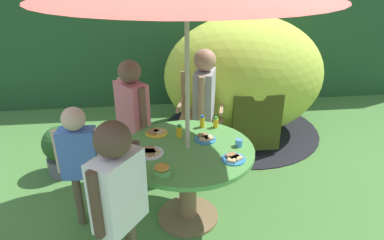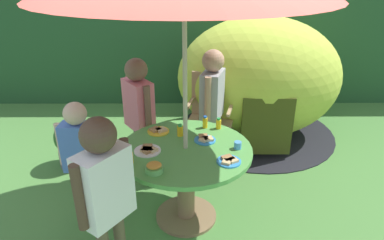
% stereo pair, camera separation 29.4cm
% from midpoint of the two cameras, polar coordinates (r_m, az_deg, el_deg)
% --- Properties ---
extents(ground_plane, '(10.00, 10.00, 0.02)m').
position_cam_midpoint_polar(ground_plane, '(3.31, -3.30, -16.01)').
color(ground_plane, '#477A38').
extents(hedge_backdrop, '(9.00, 0.70, 2.13)m').
position_cam_midpoint_polar(hedge_backdrop, '(5.77, -5.60, 13.84)').
color(hedge_backdrop, '#234C28').
rests_on(hedge_backdrop, ground_plane).
extents(garden_table, '(1.12, 1.12, 0.73)m').
position_cam_midpoint_polar(garden_table, '(2.98, -3.56, -7.98)').
color(garden_table, brown).
rests_on(garden_table, ground_plane).
extents(wooden_chair, '(0.61, 0.56, 1.00)m').
position_cam_midpoint_polar(wooden_chair, '(4.01, -0.48, 1.45)').
color(wooden_chair, tan).
rests_on(wooden_chair, ground_plane).
extents(dome_tent, '(2.17, 2.17, 1.57)m').
position_cam_midpoint_polar(dome_tent, '(4.60, 6.76, 7.21)').
color(dome_tent, '#B2C63F').
rests_on(dome_tent, ground_plane).
extents(potted_plant, '(0.40, 0.40, 0.56)m').
position_cam_midpoint_polar(potted_plant, '(4.07, -22.84, -4.59)').
color(potted_plant, '#595960').
rests_on(potted_plant, ground_plane).
extents(child_in_grey_shirt, '(0.29, 0.44, 1.36)m').
position_cam_midpoint_polar(child_in_grey_shirt, '(3.66, -0.22, 4.23)').
color(child_in_grey_shirt, navy).
rests_on(child_in_grey_shirt, ground_plane).
extents(child_in_pink_shirt, '(0.35, 0.39, 1.33)m').
position_cam_midpoint_polar(child_in_pink_shirt, '(3.46, -12.34, 2.04)').
color(child_in_pink_shirt, '#3F3F47').
rests_on(child_in_pink_shirt, ground_plane).
extents(child_in_blue_shirt, '(0.39, 0.19, 1.13)m').
position_cam_midpoint_polar(child_in_blue_shirt, '(3.02, -21.04, -5.27)').
color(child_in_blue_shirt, brown).
rests_on(child_in_blue_shirt, ground_plane).
extents(child_in_white_shirt, '(0.36, 0.39, 1.33)m').
position_cam_midpoint_polar(child_in_white_shirt, '(2.26, -15.94, -11.49)').
color(child_in_white_shirt, brown).
rests_on(child_in_white_shirt, ground_plane).
extents(snack_bowl, '(0.13, 0.13, 0.07)m').
position_cam_midpoint_polar(snack_bowl, '(2.56, -8.38, -8.33)').
color(snack_bowl, '#66B259').
rests_on(snack_bowl, garden_table).
extents(plate_mid_left, '(0.19, 0.19, 0.03)m').
position_cam_midpoint_polar(plate_mid_left, '(3.00, -0.58, -3.17)').
color(plate_mid_left, '#338CD8').
rests_on(plate_mid_left, garden_table).
extents(plate_far_right, '(0.22, 0.22, 0.03)m').
position_cam_midpoint_polar(plate_far_right, '(2.83, -9.94, -5.41)').
color(plate_far_right, white).
rests_on(plate_far_right, garden_table).
extents(plate_center_front, '(0.19, 0.19, 0.03)m').
position_cam_midpoint_polar(plate_center_front, '(2.71, 3.87, -6.49)').
color(plate_center_front, '#338CD8').
rests_on(plate_center_front, garden_table).
extents(plate_back_edge, '(0.20, 0.20, 0.03)m').
position_cam_midpoint_polar(plate_back_edge, '(3.14, -8.62, -2.11)').
color(plate_back_edge, yellow).
rests_on(plate_back_edge, garden_table).
extents(juice_bottle_near_left, '(0.05, 0.05, 0.11)m').
position_cam_midpoint_polar(juice_bottle_near_left, '(3.05, -4.89, -1.91)').
color(juice_bottle_near_left, yellow).
rests_on(juice_bottle_near_left, garden_table).
extents(juice_bottle_near_right, '(0.05, 0.05, 0.11)m').
position_cam_midpoint_polar(juice_bottle_near_right, '(3.21, 1.37, -0.48)').
color(juice_bottle_near_right, yellow).
rests_on(juice_bottle_near_right, garden_table).
extents(juice_bottle_far_left, '(0.05, 0.05, 0.12)m').
position_cam_midpoint_polar(juice_bottle_far_left, '(3.21, -0.89, -0.35)').
color(juice_bottle_far_left, yellow).
rests_on(juice_bottle_far_left, garden_table).
extents(juice_bottle_center_back, '(0.05, 0.05, 0.11)m').
position_cam_midpoint_polar(juice_bottle_center_back, '(2.67, -12.58, -6.74)').
color(juice_bottle_center_back, yellow).
rests_on(juice_bottle_center_back, garden_table).
extents(cup_near, '(0.06, 0.06, 0.06)m').
position_cam_midpoint_polar(cup_near, '(2.91, 4.98, -3.87)').
color(cup_near, '#4C99D8').
rests_on(cup_near, garden_table).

